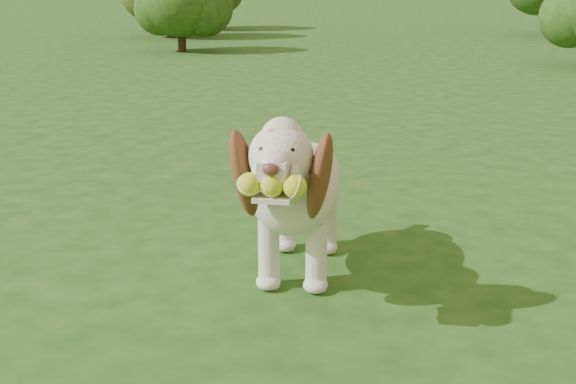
% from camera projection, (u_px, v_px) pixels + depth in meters
% --- Properties ---
extents(ground, '(80.00, 80.00, 0.00)m').
position_uv_depth(ground, '(309.00, 239.00, 3.83)').
color(ground, '#174213').
rests_on(ground, ground).
extents(dog, '(0.64, 1.27, 0.83)m').
position_uv_depth(dog, '(297.00, 185.00, 3.23)').
color(dog, silver).
rests_on(dog, ground).
extents(shrub_a, '(1.39, 1.39, 1.44)m').
position_uv_depth(shrub_a, '(180.00, 3.00, 12.59)').
color(shrub_a, '#382314').
rests_on(shrub_a, ground).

